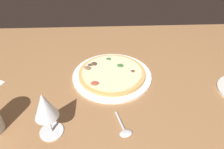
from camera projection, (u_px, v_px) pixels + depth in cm
name	position (u px, v px, depth cm)	size (l,w,h in cm)	color
dining_table	(113.00, 89.00, 80.44)	(150.00, 110.00, 4.00)	#996B42
pizza_main	(111.00, 74.00, 82.83)	(32.19, 32.19, 3.28)	white
wine_glass_near	(45.00, 107.00, 55.15)	(7.16, 7.16, 15.50)	silver
spoon	(124.00, 130.00, 61.51)	(5.08, 10.71, 1.00)	silver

